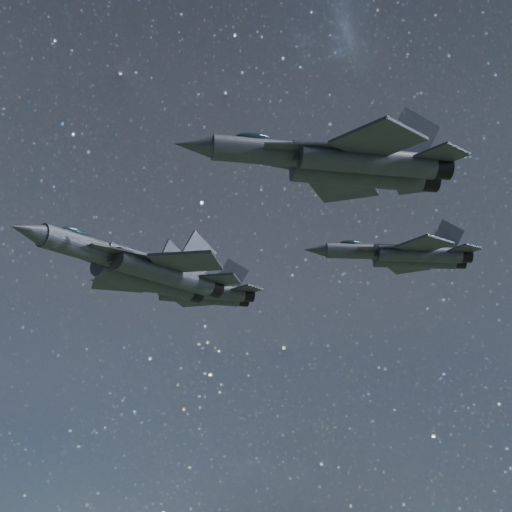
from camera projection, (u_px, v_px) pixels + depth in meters
name	position (u px, v px, depth m)	size (l,w,h in m)	color
jet_lead	(139.00, 267.00, 64.46)	(19.04, 12.46, 4.91)	#2C2F37
jet_left	(189.00, 290.00, 80.00)	(16.06, 11.23, 4.05)	#2C2F37
jet_right	(341.00, 162.00, 55.88)	(19.08, 13.10, 4.79)	#2C2F37
jet_slot	(404.00, 255.00, 75.82)	(15.47, 10.37, 3.91)	#2C2F37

